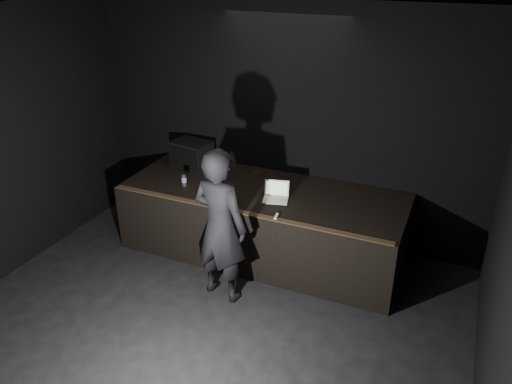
{
  "coord_description": "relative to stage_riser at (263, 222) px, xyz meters",
  "views": [
    {
      "loc": [
        2.45,
        -3.11,
        4.05
      ],
      "look_at": [
        0.08,
        2.3,
        1.19
      ],
      "focal_mm": 35.0,
      "sensor_mm": 36.0,
      "label": 1
    }
  ],
  "objects": [
    {
      "name": "plastic_cup",
      "position": [
        -0.28,
        0.37,
        0.55
      ],
      "size": [
        0.08,
        0.08,
        0.1
      ],
      "primitive_type": "cylinder",
      "color": "white",
      "rests_on": "stage_riser"
    },
    {
      "name": "beer_can",
      "position": [
        -1.1,
        -0.3,
        0.59
      ],
      "size": [
        0.07,
        0.07,
        0.17
      ],
      "color": "silver",
      "rests_on": "stage_riser"
    },
    {
      "name": "riser_lip",
      "position": [
        0.0,
        -0.71,
        0.51
      ],
      "size": [
        3.92,
        0.1,
        0.01
      ],
      "primitive_type": "cube",
      "color": "brown",
      "rests_on": "stage_riser"
    },
    {
      "name": "stage_monitor",
      "position": [
        -1.38,
        0.4,
        0.7
      ],
      "size": [
        0.65,
        0.52,
        0.39
      ],
      "rotation": [
        0.0,
        0.0,
        -0.16
      ],
      "color": "black",
      "rests_on": "stage_riser"
    },
    {
      "name": "room_walls",
      "position": [
        0.0,
        -2.73,
        1.52
      ],
      "size": [
        6.1,
        7.1,
        3.52
      ],
      "color": "black",
      "rests_on": "ground"
    },
    {
      "name": "laptop",
      "position": [
        0.26,
        -0.16,
        0.56
      ],
      "size": [
        0.4,
        0.37,
        0.23
      ],
      "rotation": [
        0.0,
        0.0,
        0.26
      ],
      "color": "silver",
      "rests_on": "stage_riser"
    },
    {
      "name": "ground",
      "position": [
        0.0,
        -2.73,
        -0.5
      ],
      "size": [
        7.0,
        7.0,
        0.0
      ],
      "primitive_type": "plane",
      "color": "black",
      "rests_on": "ground"
    },
    {
      "name": "person",
      "position": [
        -0.08,
        -1.15,
        0.51
      ],
      "size": [
        0.8,
        0.59,
        2.03
      ],
      "primitive_type": "imported",
      "rotation": [
        0.0,
        0.0,
        2.99
      ],
      "color": "black",
      "rests_on": "ground"
    },
    {
      "name": "wii_remote",
      "position": [
        0.46,
        -0.65,
        0.51
      ],
      "size": [
        0.06,
        0.15,
        0.03
      ],
      "primitive_type": "cube",
      "rotation": [
        0.0,
        0.0,
        0.15
      ],
      "color": "white",
      "rests_on": "stage_riser"
    },
    {
      "name": "stage_riser",
      "position": [
        0.0,
        0.0,
        0.0
      ],
      "size": [
        4.0,
        1.5,
        1.0
      ],
      "primitive_type": "cube",
      "color": "black",
      "rests_on": "ground"
    },
    {
      "name": "cable",
      "position": [
        -1.29,
        0.43,
        0.51
      ],
      "size": [
        0.95,
        0.08,
        0.02
      ],
      "primitive_type": "cylinder",
      "rotation": [
        0.0,
        1.57,
        -0.06
      ],
      "color": "black",
      "rests_on": "stage_riser"
    }
  ]
}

